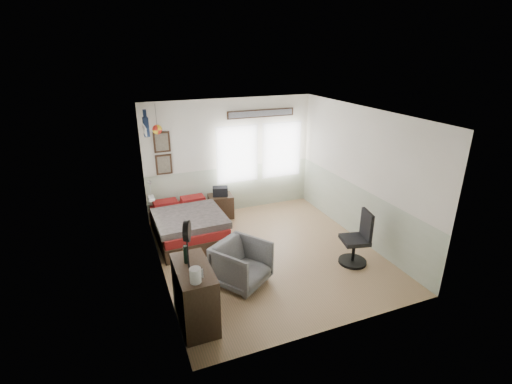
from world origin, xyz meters
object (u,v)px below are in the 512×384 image
at_px(armchair, 242,264).
at_px(task_chair, 357,243).
at_px(bed, 188,225).
at_px(dresser, 195,294).
at_px(nightstand, 221,206).

height_order(armchair, task_chair, task_chair).
bearing_deg(bed, dresser, -101.35).
xyz_separation_m(bed, nightstand, (0.93, 0.73, -0.02)).
xyz_separation_m(bed, dresser, (-0.44, -2.57, 0.16)).
distance_m(bed, armchair, 2.01).
height_order(nightstand, task_chair, task_chair).
relative_size(dresser, task_chair, 0.97).
distance_m(armchair, nightstand, 2.72).
xyz_separation_m(dresser, task_chair, (3.11, 0.45, -0.03)).
bearing_deg(armchair, bed, 69.31).
bearing_deg(nightstand, armchair, -94.51).
bearing_deg(armchair, task_chair, -39.26).
bearing_deg(dresser, task_chair, 8.14).
xyz_separation_m(dresser, nightstand, (1.37, 3.30, -0.18)).
bearing_deg(task_chair, dresser, -159.02).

